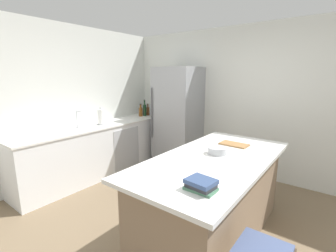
{
  "coord_description": "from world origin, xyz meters",
  "views": [
    {
      "loc": [
        1.38,
        -1.88,
        1.76
      ],
      "look_at": [
        -0.77,
        0.95,
        1.0
      ],
      "focal_mm": 25.23,
      "sensor_mm": 36.0,
      "label": 1
    }
  ],
  "objects_px": {
    "refrigerator": "(178,117)",
    "cutting_board": "(234,144)",
    "syrup_bottle": "(148,111)",
    "cookbook_stack": "(201,185)",
    "sink_faucet": "(78,118)",
    "mixing_bowl": "(217,150)",
    "paper_towel_roll": "(101,117)",
    "kitchen_island": "(213,196)",
    "soda_bottle": "(152,109)",
    "wine_bottle": "(145,110)",
    "whiskey_bottle": "(141,111)"
  },
  "relations": [
    {
      "from": "kitchen_island",
      "to": "wine_bottle",
      "type": "bearing_deg",
      "value": 147.8
    },
    {
      "from": "cookbook_stack",
      "to": "cutting_board",
      "type": "height_order",
      "value": "cookbook_stack"
    },
    {
      "from": "refrigerator",
      "to": "cookbook_stack",
      "type": "xyz_separation_m",
      "value": [
        1.8,
        -2.28,
        0.0
      ]
    },
    {
      "from": "syrup_bottle",
      "to": "sink_faucet",
      "type": "bearing_deg",
      "value": -92.59
    },
    {
      "from": "mixing_bowl",
      "to": "cutting_board",
      "type": "relative_size",
      "value": 0.61
    },
    {
      "from": "paper_towel_roll",
      "to": "wine_bottle",
      "type": "bearing_deg",
      "value": 90.86
    },
    {
      "from": "refrigerator",
      "to": "whiskey_bottle",
      "type": "relative_size",
      "value": 7.3
    },
    {
      "from": "sink_faucet",
      "to": "mixing_bowl",
      "type": "bearing_deg",
      "value": 3.8
    },
    {
      "from": "syrup_bottle",
      "to": "wine_bottle",
      "type": "height_order",
      "value": "wine_bottle"
    },
    {
      "from": "soda_bottle",
      "to": "whiskey_bottle",
      "type": "distance_m",
      "value": 0.29
    },
    {
      "from": "sink_faucet",
      "to": "cutting_board",
      "type": "height_order",
      "value": "sink_faucet"
    },
    {
      "from": "kitchen_island",
      "to": "sink_faucet",
      "type": "xyz_separation_m",
      "value": [
        -2.47,
        -0.04,
        0.6
      ]
    },
    {
      "from": "sink_faucet",
      "to": "cookbook_stack",
      "type": "relative_size",
      "value": 1.31
    },
    {
      "from": "kitchen_island",
      "to": "whiskey_bottle",
      "type": "xyz_separation_m",
      "value": [
        -2.43,
        1.42,
        0.55
      ]
    },
    {
      "from": "refrigerator",
      "to": "paper_towel_roll",
      "type": "relative_size",
      "value": 6.15
    },
    {
      "from": "soda_bottle",
      "to": "mixing_bowl",
      "type": "distance_m",
      "value": 2.82
    },
    {
      "from": "soda_bottle",
      "to": "cookbook_stack",
      "type": "xyz_separation_m",
      "value": [
        2.61,
        -2.43,
        -0.08
      ]
    },
    {
      "from": "syrup_bottle",
      "to": "cookbook_stack",
      "type": "xyz_separation_m",
      "value": [
        2.64,
        -2.33,
        -0.05
      ]
    },
    {
      "from": "kitchen_island",
      "to": "paper_towel_roll",
      "type": "xyz_separation_m",
      "value": [
        -2.38,
        0.35,
        0.58
      ]
    },
    {
      "from": "whiskey_bottle",
      "to": "cookbook_stack",
      "type": "relative_size",
      "value": 1.15
    },
    {
      "from": "refrigerator",
      "to": "whiskey_bottle",
      "type": "height_order",
      "value": "refrigerator"
    },
    {
      "from": "sink_faucet",
      "to": "refrigerator",
      "type": "bearing_deg",
      "value": 60.09
    },
    {
      "from": "refrigerator",
      "to": "cutting_board",
      "type": "xyz_separation_m",
      "value": [
        1.54,
        -0.99,
        -0.03
      ]
    },
    {
      "from": "cookbook_stack",
      "to": "refrigerator",
      "type": "bearing_deg",
      "value": 128.34
    },
    {
      "from": "cutting_board",
      "to": "kitchen_island",
      "type": "bearing_deg",
      "value": -88.78
    },
    {
      "from": "syrup_bottle",
      "to": "cookbook_stack",
      "type": "distance_m",
      "value": 3.52
    },
    {
      "from": "cookbook_stack",
      "to": "soda_bottle",
      "type": "bearing_deg",
      "value": 137.06
    },
    {
      "from": "sink_faucet",
      "to": "wine_bottle",
      "type": "xyz_separation_m",
      "value": [
        0.07,
        1.55,
        -0.03
      ]
    },
    {
      "from": "sink_faucet",
      "to": "paper_towel_roll",
      "type": "relative_size",
      "value": 0.96
    },
    {
      "from": "paper_towel_roll",
      "to": "wine_bottle",
      "type": "distance_m",
      "value": 1.16
    },
    {
      "from": "paper_towel_roll",
      "to": "cookbook_stack",
      "type": "xyz_separation_m",
      "value": [
        2.62,
        -1.08,
        -0.08
      ]
    },
    {
      "from": "kitchen_island",
      "to": "whiskey_bottle",
      "type": "distance_m",
      "value": 2.86
    },
    {
      "from": "soda_bottle",
      "to": "sink_faucet",
      "type": "bearing_deg",
      "value": -93.38
    },
    {
      "from": "cutting_board",
      "to": "sink_faucet",
      "type": "bearing_deg",
      "value": -166.35
    },
    {
      "from": "soda_bottle",
      "to": "cookbook_stack",
      "type": "height_order",
      "value": "soda_bottle"
    },
    {
      "from": "refrigerator",
      "to": "cutting_board",
      "type": "relative_size",
      "value": 5.56
    },
    {
      "from": "sink_faucet",
      "to": "soda_bottle",
      "type": "relative_size",
      "value": 0.89
    },
    {
      "from": "soda_bottle",
      "to": "wine_bottle",
      "type": "xyz_separation_m",
      "value": [
        -0.03,
        -0.19,
        0.0
      ]
    },
    {
      "from": "syrup_bottle",
      "to": "cutting_board",
      "type": "height_order",
      "value": "syrup_bottle"
    },
    {
      "from": "refrigerator",
      "to": "syrup_bottle",
      "type": "xyz_separation_m",
      "value": [
        -0.84,
        0.06,
        0.05
      ]
    },
    {
      "from": "sink_faucet",
      "to": "paper_towel_roll",
      "type": "xyz_separation_m",
      "value": [
        0.09,
        0.39,
        -0.02
      ]
    },
    {
      "from": "kitchen_island",
      "to": "soda_bottle",
      "type": "bearing_deg",
      "value": 144.26
    },
    {
      "from": "paper_towel_roll",
      "to": "cutting_board",
      "type": "xyz_separation_m",
      "value": [
        2.37,
        0.21,
        -0.12
      ]
    },
    {
      "from": "syrup_bottle",
      "to": "cutting_board",
      "type": "xyz_separation_m",
      "value": [
        2.38,
        -1.05,
        -0.08
      ]
    },
    {
      "from": "soda_bottle",
      "to": "wine_bottle",
      "type": "bearing_deg",
      "value": -98.52
    },
    {
      "from": "sink_faucet",
      "to": "kitchen_island",
      "type": "bearing_deg",
      "value": 0.84
    },
    {
      "from": "cookbook_stack",
      "to": "cutting_board",
      "type": "distance_m",
      "value": 1.31
    },
    {
      "from": "sink_faucet",
      "to": "soda_bottle",
      "type": "height_order",
      "value": "soda_bottle"
    },
    {
      "from": "syrup_bottle",
      "to": "wine_bottle",
      "type": "xyz_separation_m",
      "value": [
        -0.0,
        -0.1,
        0.03
      ]
    },
    {
      "from": "refrigerator",
      "to": "cutting_board",
      "type": "bearing_deg",
      "value": -32.66
    }
  ]
}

